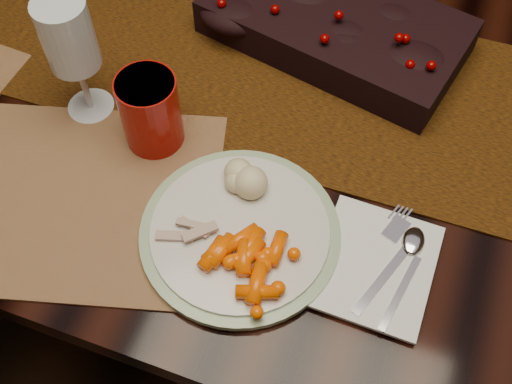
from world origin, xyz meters
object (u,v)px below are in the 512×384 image
(dining_table, at_px, (310,201))
(wine_glass, at_px, (76,61))
(red_cup, at_px, (150,111))
(placemat_main, at_px, (63,197))
(dinner_plate, at_px, (240,233))
(napkin, at_px, (375,265))
(mashed_potatoes, at_px, (245,178))
(turkey_shreds, at_px, (186,231))
(baby_carrots, at_px, (248,264))
(centerpiece, at_px, (336,21))

(dining_table, xyz_separation_m, wine_glass, (-0.30, -0.18, 0.47))
(dining_table, bearing_deg, red_cup, -133.06)
(wine_glass, bearing_deg, dining_table, 31.41)
(placemat_main, bearing_deg, dinner_plate, -9.67)
(napkin, height_order, wine_glass, wine_glass)
(dinner_plate, bearing_deg, napkin, 5.30)
(dinner_plate, xyz_separation_m, mashed_potatoes, (-0.02, 0.06, 0.03))
(red_cup, bearing_deg, napkin, -15.05)
(turkey_shreds, distance_m, red_cup, 0.18)
(dinner_plate, height_order, baby_carrots, baby_carrots)
(turkey_shreds, bearing_deg, baby_carrots, -11.11)
(dining_table, bearing_deg, baby_carrots, -89.49)
(placemat_main, height_order, dinner_plate, dinner_plate)
(dinner_plate, height_order, mashed_potatoes, mashed_potatoes)
(mashed_potatoes, xyz_separation_m, turkey_shreds, (-0.04, -0.09, -0.01))
(turkey_shreds, xyz_separation_m, wine_glass, (-0.22, 0.15, 0.07))
(dinner_plate, bearing_deg, wine_glass, 155.60)
(centerpiece, distance_m, red_cup, 0.32)
(mashed_potatoes, height_order, turkey_shreds, mashed_potatoes)
(centerpiece, bearing_deg, wine_glass, -139.74)
(placemat_main, relative_size, dinner_plate, 1.60)
(dining_table, height_order, wine_glass, wine_glass)
(placemat_main, height_order, wine_glass, wine_glass)
(mashed_potatoes, distance_m, wine_glass, 0.28)
(dining_table, relative_size, baby_carrots, 17.45)
(centerpiece, distance_m, baby_carrots, 0.42)
(dinner_plate, relative_size, napkin, 1.57)
(mashed_potatoes, relative_size, napkin, 0.46)
(centerpiece, distance_m, mashed_potatoes, 0.31)
(dinner_plate, bearing_deg, mashed_potatoes, 104.17)
(dinner_plate, bearing_deg, turkey_shreds, -154.42)
(placemat_main, height_order, napkin, napkin)
(napkin, distance_m, wine_glass, 0.47)
(centerpiece, xyz_separation_m, wine_glass, (-0.29, -0.25, 0.05))
(dinner_plate, height_order, wine_glass, wine_glass)
(centerpiece, relative_size, turkey_shreds, 5.09)
(red_cup, bearing_deg, mashed_potatoes, -16.45)
(baby_carrots, height_order, napkin, baby_carrots)
(centerpiece, height_order, dinner_plate, centerpiece)
(mashed_potatoes, distance_m, napkin, 0.20)
(dining_table, distance_m, mashed_potatoes, 0.48)
(dinner_plate, distance_m, red_cup, 0.20)
(baby_carrots, bearing_deg, turkey_shreds, 168.89)
(red_cup, distance_m, wine_glass, 0.12)
(dining_table, distance_m, wine_glass, 0.59)
(centerpiece, height_order, wine_glass, wine_glass)
(dining_table, xyz_separation_m, red_cup, (-0.19, -0.20, 0.43))
(turkey_shreds, bearing_deg, dining_table, 76.06)
(baby_carrots, distance_m, wine_glass, 0.36)
(napkin, bearing_deg, dining_table, 117.71)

